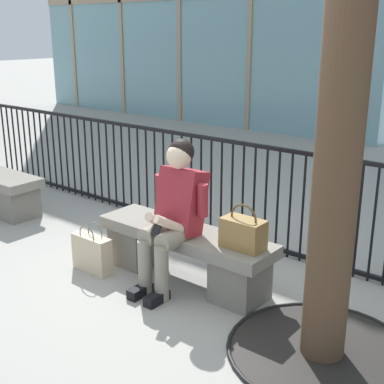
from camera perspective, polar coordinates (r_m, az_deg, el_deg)
ground_plane at (r=4.50m, az=-0.81°, el=-9.46°), size 60.00×60.00×0.00m
stone_bench at (r=4.38m, az=-0.83°, el=-6.29°), size 1.60×0.44×0.45m
seated_person_with_phone at (r=4.15m, az=-2.00°, el=-2.04°), size 0.52×0.66×1.21m
handbag_on_bench at (r=3.94m, az=5.57°, el=-4.44°), size 0.33×0.18×0.35m
shopping_bag at (r=4.66m, az=-10.80°, el=-6.51°), size 0.39×0.13×0.44m
plaza_railing at (r=5.01m, az=6.14°, el=-0.29°), size 8.30×0.04×1.02m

